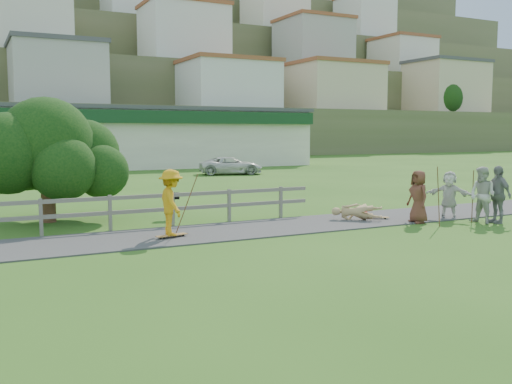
# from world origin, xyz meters

# --- Properties ---
(ground) EXTENTS (260.00, 260.00, 0.00)m
(ground) POSITION_xyz_m (0.00, 0.00, 0.00)
(ground) COLOR #2E5B1A
(ground) RESTS_ON ground
(path) EXTENTS (34.00, 3.00, 0.04)m
(path) POSITION_xyz_m (0.00, 1.50, 0.02)
(path) COLOR #3C3C3F
(path) RESTS_ON ground
(fence) EXTENTS (15.05, 0.10, 1.10)m
(fence) POSITION_xyz_m (-4.62, 3.30, 0.72)
(fence) COLOR #67635B
(fence) RESTS_ON ground
(strip_mall) EXTENTS (32.50, 10.75, 5.10)m
(strip_mall) POSITION_xyz_m (4.00, 34.94, 2.58)
(strip_mall) COLOR beige
(strip_mall) RESTS_ON ground
(hillside) EXTENTS (220.00, 67.00, 47.50)m
(hillside) POSITION_xyz_m (0.00, 91.31, 14.41)
(hillside) COLOR #4D5733
(hillside) RESTS_ON ground
(skater_rider) EXTENTS (0.74, 1.23, 1.88)m
(skater_rider) POSITION_xyz_m (-2.75, 1.17, 0.94)
(skater_rider) COLOR orange
(skater_rider) RESTS_ON ground
(skater_fallen) EXTENTS (1.36, 1.57, 0.61)m
(skater_fallen) POSITION_xyz_m (3.89, 1.40, 0.31)
(skater_fallen) COLOR tan
(skater_fallen) RESTS_ON ground
(spectator_a) EXTENTS (0.79, 0.97, 1.88)m
(spectator_a) POSITION_xyz_m (7.28, -0.88, 0.94)
(spectator_a) COLOR #B9BAB5
(spectator_a) RESTS_ON ground
(spectator_b) EXTENTS (0.61, 1.17, 1.92)m
(spectator_b) POSITION_xyz_m (7.80, -1.03, 0.96)
(spectator_b) COLOR gray
(spectator_b) RESTS_ON ground
(spectator_c) EXTENTS (0.62, 0.90, 1.76)m
(spectator_c) POSITION_xyz_m (5.47, 0.17, 0.88)
(spectator_c) COLOR brown
(spectator_c) RESTS_ON ground
(spectator_d) EXTENTS (1.27, 1.56, 1.67)m
(spectator_d) POSITION_xyz_m (7.08, 0.39, 0.83)
(spectator_d) COLOR silver
(spectator_d) RESTS_ON ground
(car_silver) EXTENTS (4.81, 3.04, 1.50)m
(car_silver) POSITION_xyz_m (-1.87, 26.79, 0.75)
(car_silver) COLOR #95989C
(car_silver) RESTS_ON ground
(car_white) EXTENTS (4.89, 3.17, 1.25)m
(car_white) POSITION_xyz_m (8.86, 22.78, 0.63)
(car_white) COLOR silver
(car_white) RESTS_ON ground
(tree) EXTENTS (5.01, 5.01, 3.74)m
(tree) POSITION_xyz_m (-5.47, 5.92, 1.87)
(tree) COLOR black
(tree) RESTS_ON ground
(bbq) EXTENTS (0.50, 0.44, 0.91)m
(bbq) POSITION_xyz_m (-1.48, 4.76, 0.46)
(bbq) COLOR black
(bbq) RESTS_ON ground
(longboard_rider) EXTENTS (0.97, 0.44, 0.10)m
(longboard_rider) POSITION_xyz_m (-2.75, 1.17, 0.05)
(longboard_rider) COLOR olive
(longboard_rider) RESTS_ON ground
(longboard_fallen) EXTENTS (0.78, 0.59, 0.09)m
(longboard_fallen) POSITION_xyz_m (4.69, 1.30, 0.04)
(longboard_fallen) COLOR olive
(longboard_fallen) RESTS_ON ground
(helmet) EXTENTS (0.28, 0.28, 0.28)m
(helmet) POSITION_xyz_m (4.49, 1.75, 0.14)
(helmet) COLOR #A70B0F
(helmet) RESTS_ON ground
(pole_rider) EXTENTS (0.03, 0.03, 1.92)m
(pole_rider) POSITION_xyz_m (-2.15, 1.57, 0.96)
(pole_rider) COLOR brown
(pole_rider) RESTS_ON ground
(pole_spec_left) EXTENTS (0.03, 0.03, 1.94)m
(pole_spec_left) POSITION_xyz_m (5.49, -0.72, 0.97)
(pole_spec_left) COLOR brown
(pole_spec_left) RESTS_ON ground
(pole_spec_right) EXTENTS (0.03, 0.03, 1.75)m
(pole_spec_right) POSITION_xyz_m (7.18, -0.56, 0.88)
(pole_spec_right) COLOR brown
(pole_spec_right) RESTS_ON ground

